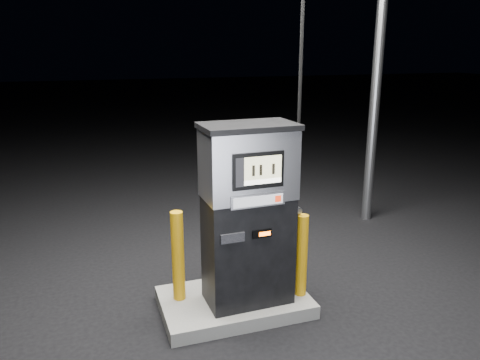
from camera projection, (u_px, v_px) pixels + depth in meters
name	position (u px, v px, depth m)	size (l,w,h in m)	color
ground	(234.00, 308.00, 5.21)	(80.00, 80.00, 0.00)	black
pump_island	(234.00, 302.00, 5.19)	(1.60, 1.00, 0.15)	slate
fuel_dispenser	(248.00, 214.00, 4.84)	(1.06, 0.60, 4.00)	black
bollard_left	(178.00, 256.00, 4.99)	(0.13, 0.13, 1.00)	#D0900B
bollard_right	(302.00, 256.00, 5.08)	(0.12, 0.12, 0.93)	#D0900B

